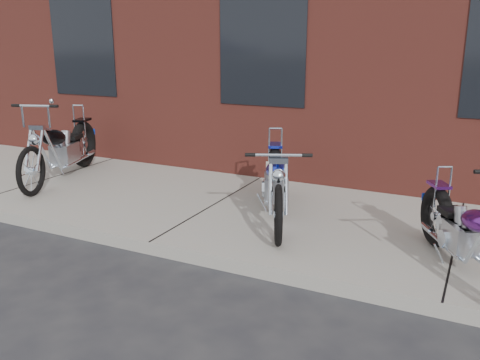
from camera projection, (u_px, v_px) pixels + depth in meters
The scene contains 5 objects.
ground at pixel (150, 255), 5.57m from camera, with size 120.00×120.00×0.00m, color #24252B.
sidewalk at pixel (215, 209), 6.85m from camera, with size 22.00×3.00×0.15m, color #959492.
chopper_purple at pixel (466, 236), 4.73m from camera, with size 1.06×1.83×1.14m.
chopper_blue at pixel (276, 185), 6.19m from camera, with size 1.03×2.16×1.00m.
chopper_third at pixel (62, 151), 7.95m from camera, with size 0.95×2.38×1.25m.
Camera 1 is at (3.16, -4.18, 2.28)m, focal length 38.00 mm.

